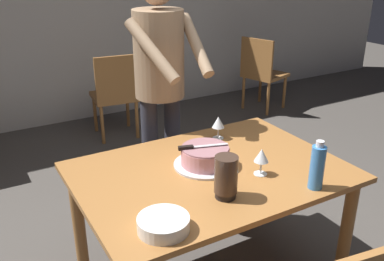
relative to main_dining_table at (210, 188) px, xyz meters
name	(u,v)px	position (x,y,z in m)	size (l,w,h in m)	color
back_wall	(56,0)	(0.00, 3.11, 0.71)	(10.00, 0.12, 2.70)	beige
main_dining_table	(210,188)	(0.00, 0.00, 0.00)	(1.40, 0.99, 0.75)	#9E6633
cake_on_platter	(206,157)	(0.00, 0.06, 0.16)	(0.34, 0.34, 0.11)	silver
cake_knife	(193,147)	(-0.06, 0.08, 0.23)	(0.26, 0.10, 0.02)	silver
plate_stack	(163,224)	(-0.45, -0.35, 0.14)	(0.22, 0.22, 0.06)	white
wine_glass_near	(261,156)	(0.20, -0.17, 0.21)	(0.08, 0.08, 0.14)	silver
wine_glass_far	(218,123)	(0.26, 0.33, 0.21)	(0.08, 0.08, 0.14)	silver
water_bottle	(317,167)	(0.34, -0.41, 0.22)	(0.07, 0.07, 0.25)	#387AC6
hurricane_lamp	(226,177)	(-0.08, -0.27, 0.22)	(0.11, 0.11, 0.21)	black
person_cutting_cake	(160,78)	(0.06, 0.71, 0.44)	(0.46, 0.57, 1.72)	#2D2D38
background_chair_0	(262,71)	(2.16, 2.26, -0.15)	(0.55, 0.55, 0.90)	#9E6633
background_chair_2	(116,93)	(0.31, 2.32, -0.15)	(0.49, 0.49, 0.90)	#9E6633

